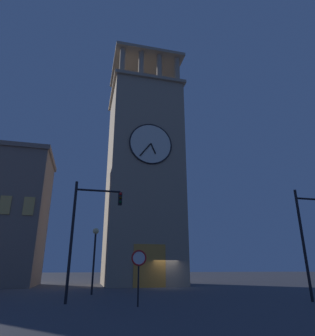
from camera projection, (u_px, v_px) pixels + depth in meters
name	position (u px, v px, depth m)	size (l,w,h in m)	color
ground_plane	(167.00, 288.00, 27.50)	(200.00, 200.00, 0.00)	#4C4C51
clocktower	(143.00, 176.00, 35.34)	(8.85, 9.26, 30.34)	gray
traffic_signal_near	(87.00, 222.00, 16.52)	(2.79, 0.41, 6.61)	black
traffic_signal_mid	(313.00, 227.00, 17.52)	(2.99, 0.41, 6.40)	black
street_lamp	(95.00, 247.00, 21.14)	(0.44, 0.44, 4.59)	black
no_horn_sign	(139.00, 262.00, 14.51)	(0.78, 0.14, 2.64)	black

